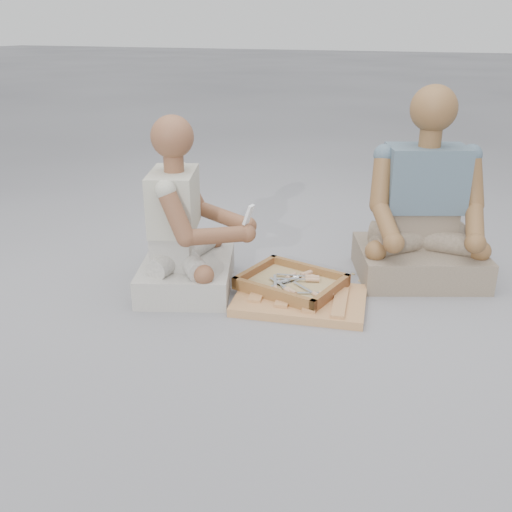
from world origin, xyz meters
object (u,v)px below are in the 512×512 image
at_px(craftsman, 184,233).
at_px(companion, 423,217).
at_px(carved_panel, 300,300).
at_px(tool_tray, 291,283).

xyz_separation_m(craftsman, companion, (1.08, 0.63, 0.03)).
bearing_deg(carved_panel, tool_tray, 132.34).
relative_size(craftsman, companion, 0.88).
relative_size(tool_tray, craftsman, 0.61).
bearing_deg(companion, craftsman, 7.38).
xyz_separation_m(tool_tray, companion, (0.55, 0.50, 0.27)).
height_order(carved_panel, tool_tray, tool_tray).
height_order(carved_panel, craftsman, craftsman).
bearing_deg(carved_panel, craftsman, -175.78).
relative_size(carved_panel, craftsman, 0.71).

